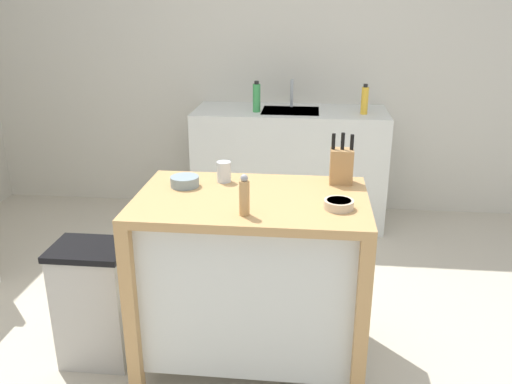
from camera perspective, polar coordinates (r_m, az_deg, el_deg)
name	(u,v)px	position (r m, az deg, el deg)	size (l,w,h in m)	color
ground_plane	(255,365)	(2.82, -0.14, -18.05)	(6.17, 6.17, 0.00)	#BCB29E
wall_back	(284,55)	(4.50, 3.06, 14.47)	(5.17, 0.10, 2.60)	beige
kitchen_island	(252,272)	(2.59, -0.47, -8.58)	(1.07, 0.68, 0.88)	tan
knife_block	(341,165)	(2.62, 9.14, 2.85)	(0.11, 0.09, 0.25)	#AD7F4C
bowl_ceramic_wide	(185,181)	(2.58, -7.65, 1.17)	(0.14, 0.14, 0.05)	gray
bowl_ceramic_small	(339,204)	(2.31, 8.88, -1.28)	(0.13, 0.13, 0.04)	beige
drinking_cup	(224,172)	(2.62, -3.47, 2.18)	(0.07, 0.07, 0.10)	silver
pepper_grinder	(244,196)	(2.20, -1.26, -0.43)	(0.04, 0.04, 0.18)	tan
trash_bin	(95,303)	(2.80, -16.88, -11.37)	(0.36, 0.28, 0.63)	#B7B2A8
sink_counter	(289,166)	(4.32, 3.60, 2.83)	(1.50, 0.60, 0.92)	silver
sink_faucet	(292,93)	(4.32, 3.85, 10.56)	(0.02, 0.02, 0.22)	#B7BCC1
bottle_hand_soap	(365,100)	(4.11, 11.58, 9.64)	(0.05, 0.05, 0.23)	yellow
bottle_dish_soap	(257,97)	(4.11, 0.06, 10.11)	(0.06, 0.06, 0.24)	green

